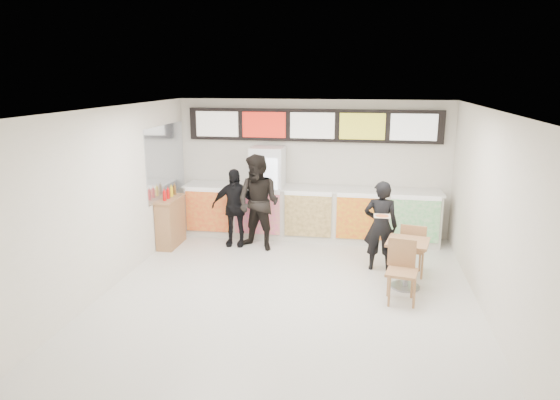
% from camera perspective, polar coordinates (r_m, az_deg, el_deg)
% --- Properties ---
extents(floor, '(7.00, 7.00, 0.00)m').
position_cam_1_polar(floor, '(8.24, 0.92, -11.00)').
color(floor, beige).
rests_on(floor, ground).
extents(ceiling, '(7.00, 7.00, 0.00)m').
position_cam_1_polar(ceiling, '(7.49, 1.01, 10.31)').
color(ceiling, white).
rests_on(ceiling, wall_back).
extents(wall_back, '(6.00, 0.00, 6.00)m').
position_cam_1_polar(wall_back, '(11.12, 3.71, 3.68)').
color(wall_back, silver).
rests_on(wall_back, floor).
extents(wall_left, '(0.00, 7.00, 7.00)m').
position_cam_1_polar(wall_left, '(8.69, -18.99, 0.03)').
color(wall_left, silver).
rests_on(wall_left, floor).
extents(wall_right, '(0.00, 7.00, 7.00)m').
position_cam_1_polar(wall_right, '(7.87, 23.10, -1.73)').
color(wall_right, silver).
rests_on(wall_right, floor).
extents(service_counter, '(5.56, 0.77, 1.14)m').
position_cam_1_polar(service_counter, '(10.93, 3.41, -1.48)').
color(service_counter, silver).
rests_on(service_counter, floor).
extents(menu_board, '(5.50, 0.14, 0.70)m').
position_cam_1_polar(menu_board, '(10.91, 3.74, 8.52)').
color(menu_board, black).
rests_on(menu_board, wall_back).
extents(drinks_fridge, '(0.70, 0.67, 2.00)m').
position_cam_1_polar(drinks_fridge, '(10.98, -1.40, 0.91)').
color(drinks_fridge, white).
rests_on(drinks_fridge, floor).
extents(mirror_panel, '(0.01, 2.00, 1.50)m').
position_cam_1_polar(mirror_panel, '(10.80, -12.89, 4.40)').
color(mirror_panel, '#B2B7BF').
rests_on(mirror_panel, wall_left).
extents(customer_main, '(0.63, 0.43, 1.68)m').
position_cam_1_polar(customer_main, '(9.24, 11.42, -2.93)').
color(customer_main, black).
rests_on(customer_main, floor).
extents(customer_left, '(1.15, 1.03, 1.96)m').
position_cam_1_polar(customer_left, '(10.13, -2.48, -0.32)').
color(customer_left, black).
rests_on(customer_left, floor).
extents(customer_mid, '(0.97, 0.43, 1.64)m').
position_cam_1_polar(customer_mid, '(10.45, -5.26, -0.85)').
color(customer_mid, black).
rests_on(customer_mid, floor).
extents(pizza_slice, '(0.36, 0.36, 0.02)m').
position_cam_1_polar(pizza_slice, '(8.72, 11.59, -1.76)').
color(pizza_slice, beige).
rests_on(pizza_slice, customer_main).
extents(cafe_table, '(0.78, 1.74, 0.98)m').
position_cam_1_polar(cafe_table, '(8.63, 14.31, -6.14)').
color(cafe_table, '#A26E4A').
rests_on(cafe_table, floor).
extents(condiment_ledge, '(0.37, 0.92, 1.23)m').
position_cam_1_polar(condiment_ledge, '(10.70, -12.39, -2.39)').
color(condiment_ledge, '#A26E4A').
rests_on(condiment_ledge, floor).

